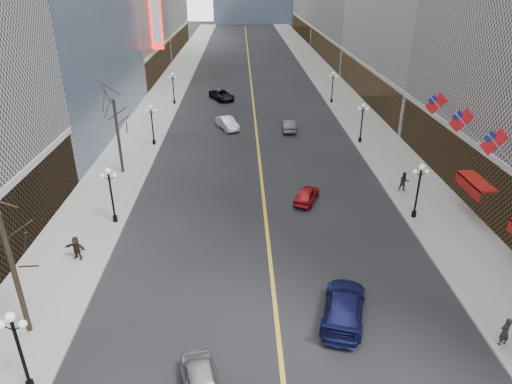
{
  "coord_description": "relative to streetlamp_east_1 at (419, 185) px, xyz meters",
  "views": [
    {
      "loc": [
        -1.82,
        -1.53,
        17.63
      ],
      "look_at": [
        -1.21,
        16.98,
        8.76
      ],
      "focal_mm": 32.0,
      "sensor_mm": 36.0,
      "label": 1
    }
  ],
  "objects": [
    {
      "name": "streetlamp_west_3",
      "position": [
        -23.6,
        36.0,
        0.0
      ],
      "size": [
        1.26,
        0.44,
        4.52
      ],
      "color": "black",
      "rests_on": "sidewalk_west"
    },
    {
      "name": "car_nb_mid",
      "position": [
        -15.38,
        23.84,
        -2.16
      ],
      "size": [
        3.23,
        4.76,
        1.49
      ],
      "primitive_type": "imported",
      "rotation": [
        0.0,
        0.0,
        0.41
      ],
      "color": "silver",
      "rests_on": "ground"
    },
    {
      "name": "car_nb_far",
      "position": [
        -16.61,
        38.66,
        -2.14
      ],
      "size": [
        4.55,
        6.0,
        1.51
      ],
      "primitive_type": "imported",
      "rotation": [
        0.0,
        0.0,
        0.43
      ],
      "color": "black",
      "rests_on": "ground"
    },
    {
      "name": "car_sb_near",
      "position": [
        -8.02,
        -11.42,
        -2.1
      ],
      "size": [
        3.72,
        5.96,
        1.61
      ],
      "primitive_type": "imported",
      "rotation": [
        0.0,
        0.0,
        2.86
      ],
      "color": "#131647",
      "rests_on": "ground"
    },
    {
      "name": "sidewalk_east",
      "position": [
        2.2,
        40.0,
        -2.83
      ],
      "size": [
        6.0,
        230.0,
        0.15
      ],
      "primitive_type": "cube",
      "color": "gray",
      "rests_on": "ground"
    },
    {
      "name": "streetlamp_east_3",
      "position": [
        0.0,
        36.0,
        0.0
      ],
      "size": [
        1.26,
        0.44,
        4.52
      ],
      "color": "black",
      "rests_on": "sidewalk_east"
    },
    {
      "name": "lane_line",
      "position": [
        -11.8,
        50.0,
        -2.89
      ],
      "size": [
        0.25,
        200.0,
        0.02
      ],
      "primitive_type": "cube",
      "color": "gold",
      "rests_on": "ground"
    },
    {
      "name": "ped_east_walk",
      "position": [
        0.68,
        4.75,
        -1.85
      ],
      "size": [
        0.9,
        0.52,
        1.8
      ],
      "primitive_type": "imported",
      "rotation": [
        0.0,
        0.0,
        -0.05
      ],
      "color": "black",
      "rests_on": "sidewalk_east"
    },
    {
      "name": "streetlamp_east_1",
      "position": [
        0.0,
        0.0,
        0.0
      ],
      "size": [
        1.26,
        0.44,
        4.52
      ],
      "color": "black",
      "rests_on": "sidewalk_east"
    },
    {
      "name": "car_sb_far",
      "position": [
        -7.76,
        22.84,
        -2.2
      ],
      "size": [
        1.7,
        4.35,
        1.41
      ],
      "primitive_type": "imported",
      "rotation": [
        0.0,
        0.0,
        3.09
      ],
      "color": "#474D4E",
      "rests_on": "ground"
    },
    {
      "name": "car_sb_mid",
      "position": [
        -8.17,
        3.22,
        -2.25
      ],
      "size": [
        2.9,
        4.13,
        1.31
      ],
      "primitive_type": "imported",
      "rotation": [
        0.0,
        0.0,
        2.75
      ],
      "color": "#A11118",
      "rests_on": "ground"
    },
    {
      "name": "flag_5",
      "position": [
        3.51,
        7.0,
        4.39
      ],
      "size": [
        2.87,
        0.12,
        2.87
      ],
      "color": "#B2B2B7",
      "rests_on": "ground"
    },
    {
      "name": "ped_west_far",
      "position": [
        -24.87,
        -5.11,
        -1.91
      ],
      "size": [
        1.62,
        0.91,
        1.68
      ],
      "primitive_type": "imported",
      "rotation": [
        0.0,
        0.0,
        -0.32
      ],
      "color": "black",
      "rests_on": "sidewalk_west"
    },
    {
      "name": "streetlamp_east_2",
      "position": [
        0.0,
        18.0,
        0.0
      ],
      "size": [
        1.26,
        0.44,
        4.52
      ],
      "color": "black",
      "rests_on": "sidewalk_east"
    },
    {
      "name": "flag_4",
      "position": [
        3.51,
        2.0,
        4.39
      ],
      "size": [
        2.87,
        0.12,
        2.87
      ],
      "color": "#B2B2B7",
      "rests_on": "ground"
    },
    {
      "name": "streetlamp_west_0",
      "position": [
        -23.6,
        -16.0,
        0.0
      ],
      "size": [
        1.26,
        0.44,
        4.52
      ],
      "color": "black",
      "rests_on": "sidewalk_west"
    },
    {
      "name": "sidewalk_west",
      "position": [
        -25.8,
        40.0,
        -2.83
      ],
      "size": [
        6.0,
        230.0,
        0.15
      ],
      "primitive_type": "cube",
      "color": "gray",
      "rests_on": "ground"
    },
    {
      "name": "flag_3",
      "position": [
        3.51,
        -3.0,
        4.39
      ],
      "size": [
        2.87,
        0.12,
        2.87
      ],
      "color": "#B2B2B7",
      "rests_on": "ground"
    },
    {
      "name": "streetlamp_west_1",
      "position": [
        -23.6,
        0.0,
        0.0
      ],
      "size": [
        1.26,
        0.44,
        4.52
      ],
      "color": "black",
      "rests_on": "sidewalk_west"
    },
    {
      "name": "ped_ne_corner",
      "position": [
        -0.2,
        -13.9,
        -1.9
      ],
      "size": [
        0.72,
        0.6,
        1.71
      ],
      "primitive_type": "imported",
      "rotation": [
        0.0,
        0.0,
        3.4
      ],
      "color": "black",
      "rests_on": "sidewalk_east"
    },
    {
      "name": "theatre_marquee",
      "position": [
        -27.68,
        50.0,
        9.1
      ],
      "size": [
        2.0,
        0.55,
        12.0
      ],
      "color": "red",
      "rests_on": "ground"
    },
    {
      "name": "tree_west_far",
      "position": [
        -25.3,
        10.0,
        3.34
      ],
      "size": [
        3.6,
        3.6,
        7.92
      ],
      "color": "#2D231C",
      "rests_on": "sidewalk_west"
    },
    {
      "name": "streetlamp_west_2",
      "position": [
        -23.6,
        18.0,
        0.0
      ],
      "size": [
        1.26,
        0.44,
        4.52
      ],
      "color": "black",
      "rests_on": "sidewalk_west"
    },
    {
      "name": "tree_west_near",
      "position": [
        -25.3,
        -12.0,
        3.34
      ],
      "size": [
        3.6,
        3.6,
        7.92
      ],
      "color": "#2D231C",
      "rests_on": "sidewalk_west"
    },
    {
      "name": "awning_c",
      "position": [
        4.3,
        -0.0,
        0.18
      ],
      "size": [
        1.4,
        4.0,
        0.93
      ],
      "color": "maroon",
      "rests_on": "ground"
    }
  ]
}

